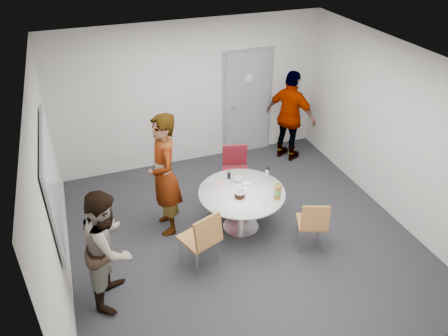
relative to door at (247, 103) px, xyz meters
name	(u,v)px	position (x,y,z in m)	size (l,w,h in m)	color
floor	(241,236)	(-1.10, -2.48, -1.03)	(5.00, 5.00, 0.00)	black
ceiling	(246,65)	(-1.10, -2.48, 1.67)	(5.00, 5.00, 0.00)	silver
wall_back	(192,95)	(-1.10, 0.02, 0.32)	(5.00, 5.00, 0.00)	#AFABA6
wall_left	(51,197)	(-3.60, -2.48, 0.32)	(5.00, 5.00, 0.00)	#AFABA6
wall_right	(394,132)	(1.40, -2.48, 0.32)	(5.00, 5.00, 0.00)	#AFABA6
wall_front	(345,292)	(-1.10, -4.98, 0.32)	(5.00, 5.00, 0.00)	#AFABA6
door	(247,103)	(0.00, 0.00, 0.00)	(1.02, 0.17, 2.12)	slate
whiteboard	(52,180)	(-3.56, -2.28, 0.42)	(0.04, 1.90, 1.25)	gray
table	(243,197)	(-1.00, -2.29, -0.44)	(1.30, 1.30, 0.98)	silver
chair_near_left	(203,236)	(-1.84, -2.94, -0.45)	(0.59, 0.61, 0.95)	brown
chair_near_right	(313,222)	(-0.26, -3.10, -0.51)	(0.53, 0.55, 0.85)	brown
chair_far	(236,166)	(-0.77, -1.38, -0.47)	(0.53, 0.56, 0.91)	maroon
person_main	(164,175)	(-2.09, -1.90, -0.06)	(0.70, 0.46, 1.93)	#A5C6EA
person_left	(109,247)	(-3.05, -2.99, -0.22)	(0.78, 0.61, 1.61)	white
person_right	(291,117)	(0.65, -0.58, -0.14)	(1.04, 0.43, 1.78)	black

